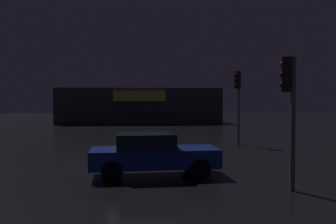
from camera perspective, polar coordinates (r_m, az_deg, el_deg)
The scene contains 5 objects.
ground_plane at distance 14.71m, azimuth -4.69°, elevation -8.65°, with size 120.00×120.00×0.00m, color black.
store_building at distance 41.97m, azimuth -4.73°, elevation 1.04°, with size 19.08×6.60×4.16m.
traffic_signal_main at distance 21.20m, azimuth 11.52°, elevation 2.98°, with size 0.42×0.42×4.46m.
traffic_signal_opposite at distance 10.83m, azimuth 19.55°, elevation 2.36°, with size 0.42×0.42×3.99m.
car_near at distance 12.30m, azimuth -2.62°, elevation -6.98°, with size 4.60×2.12×1.53m.
Camera 1 is at (0.08, -14.46, 2.69)m, focal length 36.71 mm.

